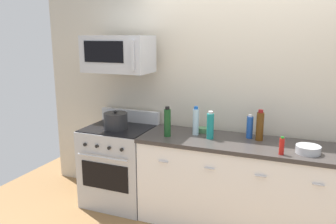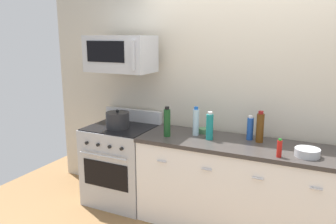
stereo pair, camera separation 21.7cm
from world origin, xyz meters
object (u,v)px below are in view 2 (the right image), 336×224
object	(u,v)px
range_oven	(122,163)
bottle_hot_sauce_red	(279,148)
microwave	(120,54)
bowl_green_glaze	(205,130)
bottle_wine_amber	(260,127)
bottle_sparkling_teal	(210,126)
bottle_soda_blue	(250,128)
bottle_wine_green	(167,122)
bowl_steel_prep	(307,152)
bottle_water_clear	(196,122)
stockpot	(118,120)

from	to	relation	value
range_oven	bottle_hot_sauce_red	distance (m)	1.89
bottle_hot_sauce_red	microwave	bearing A→B (deg)	170.95
range_oven	bowl_green_glaze	distance (m)	1.09
bottle_wine_amber	bottle_sparkling_teal	distance (m)	0.49
range_oven	bottle_hot_sauce_red	xyz separation A→B (m)	(1.79, -0.24, 0.53)
bottle_hot_sauce_red	bowl_green_glaze	size ratio (longest dim) A/B	1.25
bottle_soda_blue	bowl_green_glaze	bearing A→B (deg)	176.84
bottle_sparkling_teal	bottle_soda_blue	bearing A→B (deg)	25.38
bottle_wine_green	range_oven	bearing A→B (deg)	170.78
bottle_sparkling_teal	bowl_steel_prep	bearing A→B (deg)	-6.14
microwave	bottle_water_clear	size ratio (longest dim) A/B	2.43
bottle_hot_sauce_red	bowl_steel_prep	distance (m)	0.25
bottle_hot_sauce_red	bottle_water_clear	distance (m)	0.94
microwave	bowl_steel_prep	distance (m)	2.17
bowl_steel_prep	bottle_wine_amber	bearing A→B (deg)	152.96
bottle_hot_sauce_red	stockpot	size ratio (longest dim) A/B	0.62
microwave	range_oven	bearing A→B (deg)	-90.29
range_oven	stockpot	bearing A→B (deg)	-90.00
microwave	bottle_water_clear	bearing A→B (deg)	1.16
bottle_water_clear	bottle_soda_blue	xyz separation A→B (m)	(0.55, 0.09, -0.03)
bottle_hot_sauce_red	bottle_wine_amber	world-z (taller)	bottle_wine_amber
bottle_wine_green	stockpot	size ratio (longest dim) A/B	1.19
bottle_wine_amber	bottle_sparkling_teal	world-z (taller)	bottle_wine_amber
bottle_wine_green	bottle_sparkling_teal	size ratio (longest dim) A/B	1.10
bottle_water_clear	stockpot	size ratio (longest dim) A/B	1.15
range_oven	bottle_wine_green	xyz separation A→B (m)	(0.65, -0.11, 0.60)
stockpot	bottle_wine_green	bearing A→B (deg)	-4.59
range_oven	bowl_steel_prep	xyz separation A→B (m)	(2.01, -0.12, 0.49)
range_oven	bottle_soda_blue	size ratio (longest dim) A/B	4.32
bottle_wine_amber	stockpot	distance (m)	1.57
range_oven	bottle_wine_green	bearing A→B (deg)	-9.22
range_oven	bowl_steel_prep	size ratio (longest dim) A/B	4.98
bottle_water_clear	stockpot	distance (m)	0.91
bottle_wine_amber	bottle_water_clear	world-z (taller)	bottle_wine_amber
bowl_green_glaze	stockpot	size ratio (longest dim) A/B	0.49
bowl_steel_prep	stockpot	size ratio (longest dim) A/B	0.81
bottle_wine_amber	bottle_hot_sauce_red	bearing A→B (deg)	-56.27
bottle_sparkling_teal	bowl_steel_prep	size ratio (longest dim) A/B	1.34
microwave	bottle_wine_amber	distance (m)	1.70
bottle_hot_sauce_red	bottle_soda_blue	bearing A→B (deg)	130.72
microwave	stockpot	bearing A→B (deg)	-90.13
range_oven	bottle_wine_amber	xyz separation A→B (m)	(1.56, 0.11, 0.60)
bottle_soda_blue	bottle_sparkling_teal	size ratio (longest dim) A/B	0.86
bottle_sparkling_teal	bottle_water_clear	bearing A→B (deg)	155.51
range_oven	bowl_green_glaze	size ratio (longest dim) A/B	8.13
bottle_water_clear	range_oven	bearing A→B (deg)	-176.00
range_oven	bowl_green_glaze	world-z (taller)	range_oven
bottle_sparkling_teal	bowl_green_glaze	distance (m)	0.26
bottle_hot_sauce_red	bottle_soda_blue	distance (m)	0.53
bottle_hot_sauce_red	bowl_steel_prep	bearing A→B (deg)	29.03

